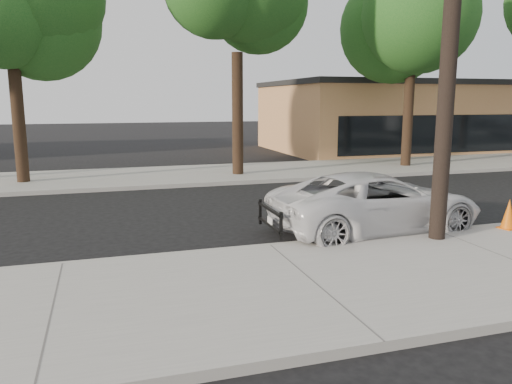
# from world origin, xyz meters

# --- Properties ---
(ground) EXTENTS (120.00, 120.00, 0.00)m
(ground) POSITION_xyz_m (0.00, 0.00, 0.00)
(ground) COLOR black
(ground) RESTS_ON ground
(near_sidewalk) EXTENTS (90.00, 4.40, 0.15)m
(near_sidewalk) POSITION_xyz_m (0.00, -4.30, 0.07)
(near_sidewalk) COLOR gray
(near_sidewalk) RESTS_ON ground
(far_sidewalk) EXTENTS (90.00, 5.00, 0.15)m
(far_sidewalk) POSITION_xyz_m (0.00, 8.50, 0.07)
(far_sidewalk) COLOR gray
(far_sidewalk) RESTS_ON ground
(curb_near) EXTENTS (90.00, 0.12, 0.16)m
(curb_near) POSITION_xyz_m (0.00, -2.10, 0.07)
(curb_near) COLOR #9E9B93
(curb_near) RESTS_ON ground
(building_main) EXTENTS (18.00, 10.00, 4.00)m
(building_main) POSITION_xyz_m (16.00, 16.00, 2.00)
(building_main) COLOR #C47F52
(building_main) RESTS_ON ground
(utility_pole) EXTENTS (1.40, 0.34, 9.00)m
(utility_pole) POSITION_xyz_m (3.60, -2.70, 4.70)
(utility_pole) COLOR black
(utility_pole) RESTS_ON near_sidewalk
(tree_b) EXTENTS (4.34, 4.20, 8.45)m
(tree_b) POSITION_xyz_m (-5.81, 8.06, 6.15)
(tree_b) COLOR black
(tree_b) RESTS_ON far_sidewalk
(tree_d) EXTENTS (4.50, 4.35, 8.75)m
(tree_d) POSITION_xyz_m (10.20, 7.95, 6.37)
(tree_d) COLOR black
(tree_d) RESTS_ON far_sidewalk
(police_cruiser) EXTENTS (5.21, 2.68, 1.41)m
(police_cruiser) POSITION_xyz_m (2.91, -1.32, 0.70)
(police_cruiser) COLOR silver
(police_cruiser) RESTS_ON ground
(traffic_cone) EXTENTS (0.43, 0.43, 0.69)m
(traffic_cone) POSITION_xyz_m (5.68, -2.50, 0.48)
(traffic_cone) COLOR orange
(traffic_cone) RESTS_ON near_sidewalk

